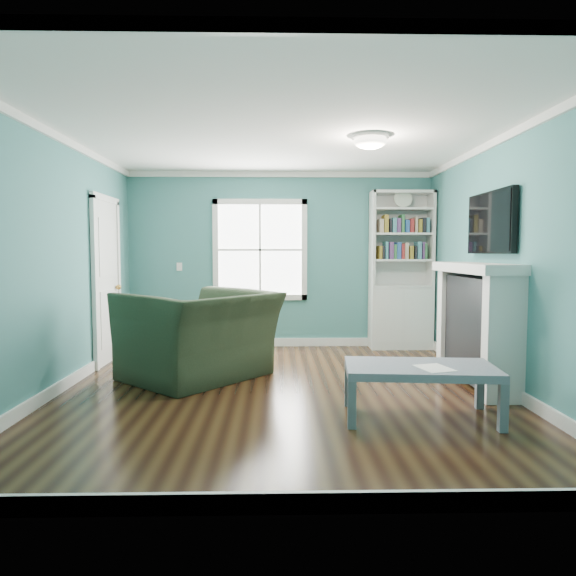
{
  "coord_description": "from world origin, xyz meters",
  "views": [
    {
      "loc": [
        -0.05,
        -5.17,
        1.42
      ],
      "look_at": [
        0.07,
        0.4,
        1.03
      ],
      "focal_mm": 32.0,
      "sensor_mm": 36.0,
      "label": 1
    }
  ],
  "objects": [
    {
      "name": "floor",
      "position": [
        0.0,
        0.0,
        0.0
      ],
      "size": [
        5.0,
        5.0,
        0.0
      ],
      "primitive_type": "plane",
      "color": "black",
      "rests_on": "ground"
    },
    {
      "name": "room_walls",
      "position": [
        0.0,
        0.0,
        1.58
      ],
      "size": [
        5.0,
        5.0,
        5.0
      ],
      "color": "teal",
      "rests_on": "ground"
    },
    {
      "name": "trim",
      "position": [
        0.0,
        0.0,
        1.24
      ],
      "size": [
        4.5,
        5.0,
        2.6
      ],
      "color": "white",
      "rests_on": "ground"
    },
    {
      "name": "window",
      "position": [
        -0.3,
        2.49,
        1.45
      ],
      "size": [
        1.4,
        0.06,
        1.5
      ],
      "color": "white",
      "rests_on": "room_walls"
    },
    {
      "name": "bookshelf",
      "position": [
        1.77,
        2.3,
        0.92
      ],
      "size": [
        0.9,
        0.35,
        2.31
      ],
      "color": "silver",
      "rests_on": "ground"
    },
    {
      "name": "fireplace",
      "position": [
        2.08,
        0.2,
        0.64
      ],
      "size": [
        0.44,
        1.58,
        1.3
      ],
      "color": "black",
      "rests_on": "ground"
    },
    {
      "name": "tv",
      "position": [
        2.2,
        0.2,
        1.72
      ],
      "size": [
        0.06,
        1.1,
        0.65
      ],
      "primitive_type": "cube",
      "color": "black",
      "rests_on": "fireplace"
    },
    {
      "name": "door",
      "position": [
        -2.22,
        1.4,
        1.07
      ],
      "size": [
        0.12,
        0.98,
        2.17
      ],
      "color": "silver",
      "rests_on": "ground"
    },
    {
      "name": "ceiling_fixture",
      "position": [
        0.9,
        0.1,
        2.55
      ],
      "size": [
        0.38,
        0.38,
        0.15
      ],
      "color": "white",
      "rests_on": "room_walls"
    },
    {
      "name": "light_switch",
      "position": [
        -1.5,
        2.48,
        1.2
      ],
      "size": [
        0.08,
        0.01,
        0.12
      ],
      "primitive_type": "cube",
      "color": "white",
      "rests_on": "room_walls"
    },
    {
      "name": "recliner",
      "position": [
        -0.91,
        0.54,
        0.65
      ],
      "size": [
        1.72,
        1.77,
        1.31
      ],
      "primitive_type": "imported",
      "rotation": [
        0.0,
        0.0,
        -2.29
      ],
      "color": "#1F2D1C",
      "rests_on": "ground"
    },
    {
      "name": "coffee_table",
      "position": [
        1.17,
        -0.89,
        0.4
      ],
      "size": [
        1.31,
        0.8,
        0.46
      ],
      "rotation": [
        0.0,
        0.0,
        -0.09
      ],
      "color": "#535B64",
      "rests_on": "ground"
    },
    {
      "name": "paper_sheet",
      "position": [
        1.25,
        -1.01,
        0.46
      ],
      "size": [
        0.31,
        0.36,
        0.0
      ],
      "primitive_type": "cube",
      "rotation": [
        0.0,
        0.0,
        0.27
      ],
      "color": "white",
      "rests_on": "coffee_table"
    }
  ]
}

